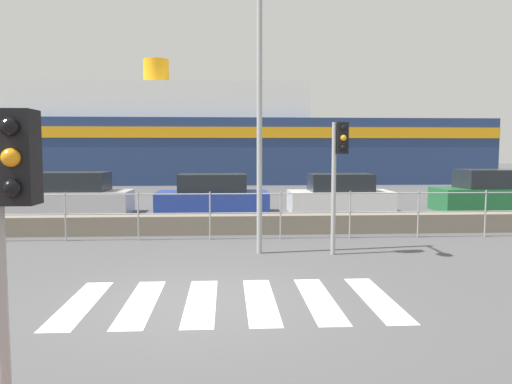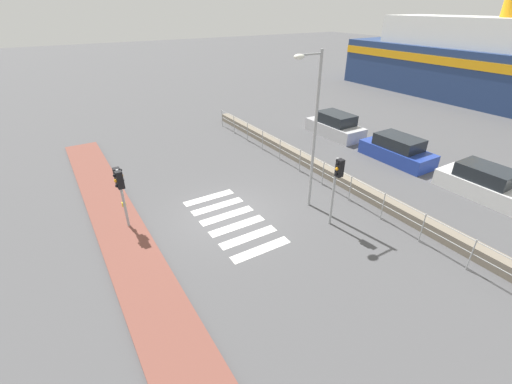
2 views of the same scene
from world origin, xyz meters
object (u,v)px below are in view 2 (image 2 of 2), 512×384
traffic_light_far (337,178)px  parked_car_silver (335,126)px  parked_car_blue (397,150)px  streetlamp (312,118)px  traffic_light_near (120,184)px  parked_car_white (483,183)px

traffic_light_far → parked_car_silver: (-8.01, 7.66, -1.48)m
parked_car_blue → streetlamp: bearing=-80.8°
traffic_light_near → parked_car_silver: (-3.92, 14.71, -1.36)m
parked_car_silver → traffic_light_near: bearing=-75.1°
traffic_light_near → parked_car_silver: traffic_light_near is taller
streetlamp → parked_car_silver: bearing=129.5°
traffic_light_near → parked_car_blue: size_ratio=0.63×
streetlamp → parked_car_silver: streetlamp is taller
traffic_light_near → parked_car_white: 15.91m
traffic_light_near → streetlamp: streetlamp is taller
streetlamp → parked_car_white: bearing=65.3°
traffic_light_far → parked_car_blue: (-2.96, 7.66, -1.52)m
traffic_light_far → parked_car_blue: size_ratio=0.71×
traffic_light_far → streetlamp: streetlamp is taller
parked_car_blue → traffic_light_far: bearing=-68.9°
traffic_light_near → parked_car_silver: 15.29m
parked_car_silver → parked_car_blue: parked_car_silver is taller
streetlamp → parked_car_blue: 8.46m
parked_car_silver → parked_car_white: (9.81, 0.00, -0.04)m
streetlamp → traffic_light_near: bearing=-108.6°
parked_car_silver → parked_car_white: bearing=0.0°
traffic_light_near → traffic_light_far: size_ratio=0.89×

